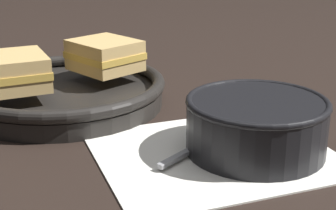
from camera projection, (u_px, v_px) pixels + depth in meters
name	position (u px, v px, depth m)	size (l,w,h in m)	color
ground_plane	(180.00, 137.00, 0.65)	(4.00, 4.00, 0.00)	black
napkin	(214.00, 152.00, 0.60)	(0.28, 0.24, 0.00)	white
soup_bowl	(256.00, 122.00, 0.59)	(0.16, 0.16, 0.07)	black
spoon	(214.00, 138.00, 0.63)	(0.14, 0.08, 0.01)	#9E9EA3
skillet	(64.00, 92.00, 0.75)	(0.30, 0.30, 0.04)	black
sandwich_near_left	(105.00, 55.00, 0.78)	(0.12, 0.12, 0.05)	#DBB26B
sandwich_near_right	(14.00, 71.00, 0.70)	(0.09, 0.10, 0.05)	#DBB26B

